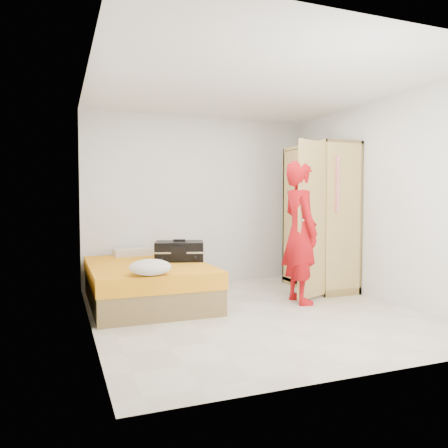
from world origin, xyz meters
name	(u,v)px	position (x,y,z in m)	size (l,w,h in m)	color
room	(253,200)	(0.00, 0.00, 1.30)	(4.00, 4.02, 2.60)	beige
bed	(147,283)	(-1.05, 0.90, 0.25)	(1.42, 2.02, 0.50)	olive
wardrobe	(319,221)	(1.45, 0.84, 1.00)	(1.13, 1.42, 2.10)	tan
person	(300,232)	(0.76, 0.22, 0.89)	(0.65, 0.43, 1.79)	red
suitcase	(179,251)	(-0.60, 1.02, 0.62)	(0.75, 0.63, 0.28)	black
round_cushion	(150,267)	(-1.19, 0.00, 0.59)	(0.45, 0.45, 0.17)	white
pillow	(133,252)	(-1.09, 1.75, 0.55)	(0.54, 0.27, 0.10)	white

